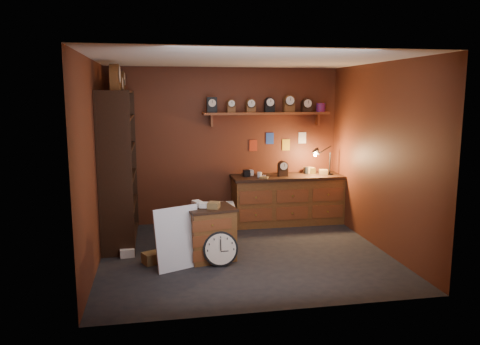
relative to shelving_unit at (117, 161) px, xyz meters
name	(u,v)px	position (x,y,z in m)	size (l,w,h in m)	color
floor	(245,254)	(1.79, -0.98, -1.25)	(4.00, 4.00, 0.00)	black
room_shell	(247,133)	(1.84, -0.87, 0.47)	(4.02, 3.62, 2.71)	#572614
shelving_unit	(117,161)	(0.00, 0.00, 0.00)	(0.47, 1.60, 2.58)	black
workbench	(288,197)	(2.84, 0.49, -0.78)	(1.96, 0.66, 1.36)	brown
low_cabinet	(210,231)	(1.29, -1.09, -0.85)	(0.74, 0.66, 0.82)	brown
big_round_clock	(220,249)	(1.39, -1.37, -1.03)	(0.46, 0.16, 0.47)	black
white_panel	(179,268)	(0.84, -1.35, -1.25)	(0.62, 0.03, 0.83)	silver
mini_fridge	(219,220)	(1.55, -0.06, -1.00)	(0.53, 0.55, 0.51)	silver
floor_box_a	(152,258)	(0.50, -1.12, -1.18)	(0.24, 0.20, 0.15)	brown
floor_box_b	(127,252)	(0.14, -0.75, -1.19)	(0.20, 0.24, 0.12)	white
floor_box_c	(213,242)	(1.38, -0.64, -1.17)	(0.23, 0.19, 0.17)	brown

